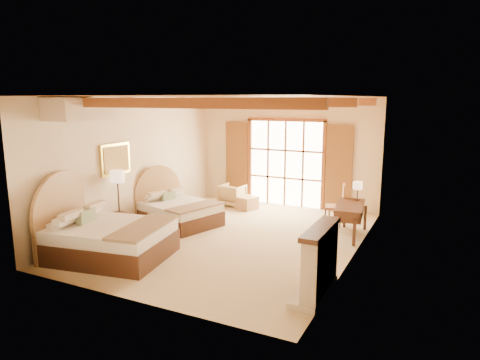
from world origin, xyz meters
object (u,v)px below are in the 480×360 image
Objects in this scene: bed_near at (103,235)px; nightstand at (118,225)px; armchair at (232,195)px; desk at (349,219)px; bed_far at (175,209)px.

bed_near is 1.31m from nightstand.
desk is at bearing 161.92° from armchair.
desk is at bearing 30.42° from bed_near.
bed_near is 5.46m from desk.
bed_near is at bearing -147.44° from desk.
desk is (4.22, 0.96, 0.03)m from bed_far.
desk is (4.82, 2.38, 0.13)m from nightstand.
nightstand is at bearing 110.00° from bed_near.
bed_far is 3.27× the size of armchair.
bed_far is at bearing 82.02° from armchair.
desk is at bearing 29.84° from bed_far.
bed_far reaches higher than armchair.
desk is (4.18, 3.51, -0.05)m from bed_near.
armchair is 4.04m from desk.
bed_far is at bearing 75.93° from nightstand.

